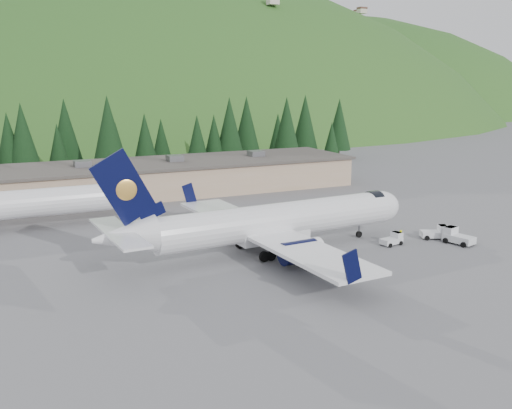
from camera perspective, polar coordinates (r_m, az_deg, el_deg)
The scene contains 10 objects.
ground at distance 63.07m, azimuth 2.32°, elevation -4.61°, with size 600.00×600.00×0.00m, color #58585D.
airliner at distance 61.66m, azimuth 1.49°, elevation -1.84°, with size 36.98×34.69×12.27m.
second_airliner at distance 77.04m, azimuth -22.40°, elevation 0.13°, with size 27.50×11.00×10.05m.
baggage_tug_a at distance 66.89m, azimuth 13.52°, elevation -3.40°, with size 2.76×1.89×1.39m.
baggage_tug_b at distance 70.76m, azimuth 17.60°, elevation -2.70°, with size 3.40×2.77×1.62m.
baggage_tug_c at distance 69.41m, azimuth 19.41°, elevation -3.04°, with size 2.73×3.71×1.81m.
terminal_building at distance 95.62m, azimuth -10.94°, elevation 2.62°, with size 71.00×17.00×6.10m.
ramp_worker at distance 67.35m, azimuth 14.21°, elevation -3.16°, with size 0.59×0.39×1.63m, color #EBEE00.
tree_line at distance 116.07m, azimuth -12.64°, elevation 6.75°, with size 113.14×18.07×14.47m.
hills at distance 291.36m, azimuth -7.41°, elevation -8.12°, with size 614.00×330.00×300.00m.
Camera 1 is at (-27.90, -53.50, 18.33)m, focal length 40.00 mm.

